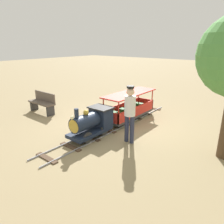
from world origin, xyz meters
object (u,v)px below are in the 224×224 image
at_px(locomotive, 92,122).
at_px(passenger_car, 130,109).
at_px(park_bench, 43,103).
at_px(conductor_person, 130,110).

height_order(locomotive, passenger_car, locomotive).
height_order(passenger_car, park_bench, passenger_car).
relative_size(conductor_person, park_bench, 1.24).
bearing_deg(passenger_car, locomotive, 90.00).
relative_size(locomotive, passenger_car, 0.61).
bearing_deg(park_bench, conductor_person, 179.75).
xyz_separation_m(passenger_car, park_bench, (3.18, 1.51, -0.01)).
xyz_separation_m(locomotive, park_bench, (3.18, -0.42, -0.07)).
height_order(locomotive, conductor_person, conductor_person).
bearing_deg(conductor_person, park_bench, -0.25).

